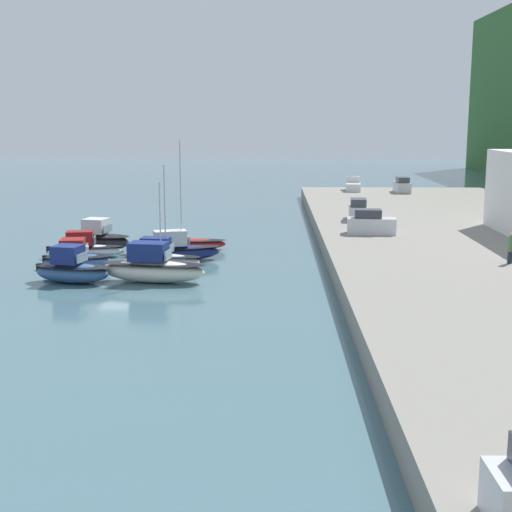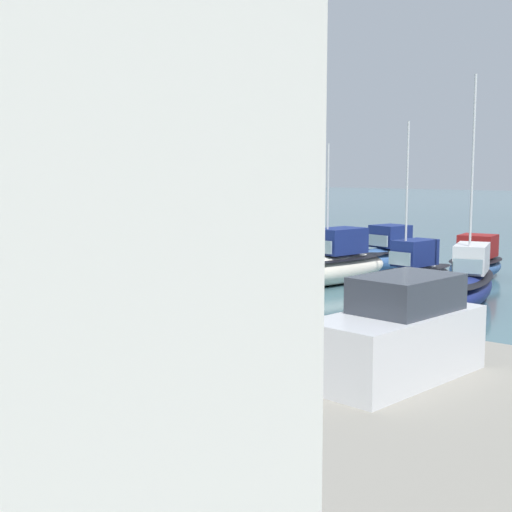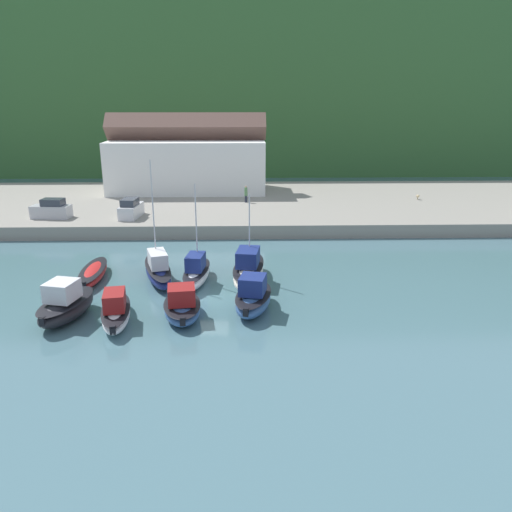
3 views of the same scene
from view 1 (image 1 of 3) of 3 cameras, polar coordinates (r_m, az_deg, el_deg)
The scene contains 14 objects.
ground_plane at distance 54.27m, azimuth -11.16°, elevation -1.38°, with size 320.00×320.00×0.00m, color #476B75.
moored_boat_0 at distance 63.11m, azimuth -5.50°, elevation 0.98°, with size 2.22×6.97×0.99m.
moored_boat_1 at distance 57.82m, azimuth -6.56°, elevation 0.47°, with size 3.99×7.70×9.76m.
moored_boat_2 at distance 54.81m, azimuth -7.74°, elevation -0.16°, with size 2.53×6.47×8.02m.
moored_boat_3 at distance 50.71m, azimuth -8.25°, elevation -0.92°, with size 3.38×7.80×7.10m.
moored_boat_4 at distance 64.01m, azimuth -12.47°, elevation 1.37°, with size 3.71×6.08×2.81m.
moored_boat_5 at distance 60.89m, azimuth -13.66°, elevation 0.61°, with size 2.88×6.42×2.24m.
moored_boat_6 at distance 56.62m, azimuth -14.21°, elevation -0.14°, with size 3.14×5.47×2.32m.
moored_boat_7 at distance 51.73m, azimuth -14.55°, elevation -1.02°, with size 3.46×5.89×2.66m.
parked_car_0 at distance 99.84m, azimuth 11.61°, elevation 5.52°, with size 4.21×1.82×2.16m.
parked_car_1 at distance 71.75m, azimuth 8.17°, elevation 3.61°, with size 4.34×2.17×2.16m.
parked_car_3 at distance 63.13m, azimuth 9.16°, elevation 2.59°, with size 2.16×4.34×2.16m.
pickup_truck_0 at distance 101.73m, azimuth 7.78°, elevation 5.68°, with size 4.89×2.40×1.90m.
person_on_quay at distance 52.41m, azimuth 19.69°, elevation 0.61°, with size 0.40×0.40×2.14m.
Camera 1 is at (51.77, 11.73, 11.33)m, focal length 50.00 mm.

